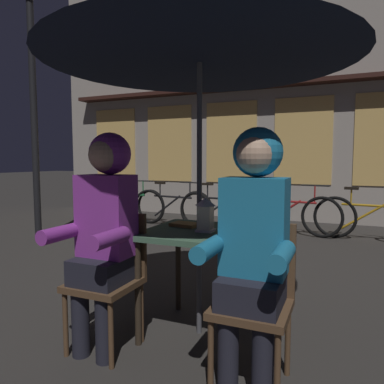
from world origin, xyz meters
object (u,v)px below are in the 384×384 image
object	(u,v)px
person_left_hooded	(104,220)
cafe_table	(199,244)
patio_umbrella	(200,33)
bicycle_fourth	(290,213)
street_lamp	(32,59)
chair_left	(111,272)
lantern	(206,214)
bicycle_second	(172,207)
bicycle_nearest	(126,204)
person_right_hooded	(253,231)
chair_right	(255,293)
bicycle_third	(222,210)
bicycle_fifth	(371,219)
book	(185,225)

from	to	relation	value
person_left_hooded	cafe_table	bearing A→B (deg)	41.57
patio_umbrella	bicycle_fourth	bearing A→B (deg)	88.35
bicycle_fourth	street_lamp	bearing A→B (deg)	-150.90
chair_left	lantern	bearing A→B (deg)	31.90
lantern	bicycle_second	distance (m)	4.28
chair_left	street_lamp	world-z (taller)	street_lamp
chair_left	bicycle_nearest	xyz separation A→B (m)	(-2.58, 4.06, -0.14)
person_left_hooded	person_right_hooded	size ratio (longest dim) A/B	1.00
chair_right	person_right_hooded	distance (m)	0.36
bicycle_nearest	bicycle_third	world-z (taller)	same
person_left_hooded	bicycle_fifth	distance (m)	4.50
street_lamp	bicycle_fourth	bearing A→B (deg)	29.10
patio_umbrella	chair_right	xyz separation A→B (m)	(0.48, -0.37, -1.57)
person_right_hooded	book	size ratio (longest dim) A/B	7.00
person_right_hooded	book	world-z (taller)	person_right_hooded
lantern	bicycle_third	size ratio (longest dim) A/B	0.14
lantern	street_lamp	distance (m)	4.32
person_right_hooded	bicycle_fifth	world-z (taller)	person_right_hooded
person_left_hooded	bicycle_fourth	world-z (taller)	person_left_hooded
lantern	bicycle_fourth	bearing A→B (deg)	89.26
bicycle_second	bicycle_third	xyz separation A→B (m)	(0.95, 0.06, 0.00)
bicycle_third	bicycle_fifth	world-z (taller)	same
chair_right	person_right_hooded	xyz separation A→B (m)	(0.00, -0.06, 0.36)
chair_right	street_lamp	xyz separation A→B (m)	(-3.87, 2.16, 2.23)
chair_left	person_right_hooded	distance (m)	1.03
bicycle_second	bicycle_third	world-z (taller)	same
person_right_hooded	bicycle_fifth	size ratio (longest dim) A/B	0.84
patio_umbrella	chair_right	distance (m)	1.68
patio_umbrella	chair_right	size ratio (longest dim) A/B	2.66
bicycle_third	cafe_table	bearing A→B (deg)	-73.99
bicycle_second	bicycle_fifth	bearing A→B (deg)	-0.02
patio_umbrella	bicycle_second	distance (m)	4.53
bicycle_nearest	bicycle_fourth	world-z (taller)	same
bicycle_fourth	person_right_hooded	bearing A→B (deg)	-84.89
cafe_table	chair_right	bearing A→B (deg)	-37.55
bicycle_fourth	bicycle_second	bearing A→B (deg)	-178.23
chair_right	bicycle_third	xyz separation A→B (m)	(-1.55, 4.11, -0.14)
lantern	bicycle_nearest	xyz separation A→B (m)	(-3.12, 3.73, -0.51)
book	cafe_table	bearing A→B (deg)	-24.16
bicycle_second	bicycle_fourth	world-z (taller)	same
lantern	bicycle_second	size ratio (longest dim) A/B	0.14
chair_right	bicycle_second	world-z (taller)	chair_right
bicycle_fourth	bicycle_fifth	xyz separation A→B (m)	(1.19, -0.07, 0.00)
bicycle_third	bicycle_fourth	xyz separation A→B (m)	(1.18, 0.00, 0.00)
book	patio_umbrella	bearing A→B (deg)	-24.16
bicycle_nearest	bicycle_fourth	size ratio (longest dim) A/B	1.01
book	person_right_hooded	bearing A→B (deg)	-31.65
bicycle_nearest	street_lamp	bearing A→B (deg)	-99.92
bicycle_second	bicycle_fourth	bearing A→B (deg)	1.77
bicycle_nearest	bicycle_third	xyz separation A→B (m)	(1.99, 0.04, 0.00)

